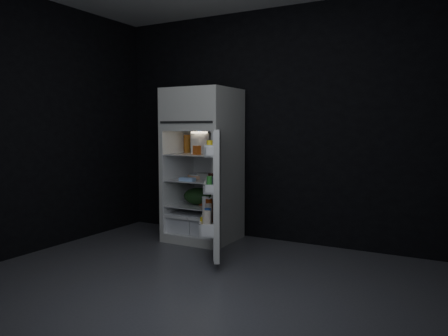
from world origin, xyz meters
The scene contains 19 objects.
floor centered at (0.00, 0.00, 0.00)m, with size 4.00×3.40×0.00m, color #525257.
wall_back centered at (0.00, 1.70, 1.35)m, with size 4.00×0.00×2.70m, color black.
wall_front centered at (0.00, -1.70, 1.35)m, with size 4.00×0.00×2.70m, color black.
wall_left centered at (-2.00, 0.00, 1.35)m, with size 0.00×3.40×2.70m, color black.
refrigerator centered at (-0.69, 1.32, 0.96)m, with size 0.76×0.71×1.78m.
fridge_door centered at (-0.14, 0.61, 0.68)m, with size 0.51×0.72×1.22m.
milk_jug centered at (-0.72, 1.28, 1.15)m, with size 0.15×0.15×0.24m, color white.
mayo_jar centered at (-0.57, 1.36, 1.10)m, with size 0.11×0.11×0.14m, color #204CB1.
jam_jar centered at (-0.51, 1.28, 1.09)m, with size 0.11×0.11×0.13m, color black.
amber_bottle centered at (-0.97, 1.38, 1.14)m, with size 0.08×0.08×0.22m, color #B3661C.
small_carton centered at (-0.65, 1.11, 1.08)m, with size 0.08×0.06×0.10m, color #C25416.
egg_carton centered at (-0.58, 1.27, 0.76)m, with size 0.29×0.11×0.07m, color gray.
pie centered at (-0.76, 1.38, 0.75)m, with size 0.33×0.33×0.04m, color tan.
flat_package centered at (-0.74, 1.04, 0.75)m, with size 0.18×0.09×0.04m, color #9DC3F2.
wrapped_pkg centered at (-0.54, 1.40, 0.75)m, with size 0.13×0.11×0.05m, color beige.
produce_bag centered at (-0.73, 1.26, 0.52)m, with size 0.35×0.30×0.20m, color #193815.
yogurt_tray centered at (-0.55, 1.22, 0.45)m, with size 0.25×0.13×0.05m, color #93310C.
small_can_red centered at (-0.55, 1.42, 0.47)m, with size 0.06×0.06×0.09m, color #93310C.
small_can_silver centered at (-0.41, 1.39, 0.47)m, with size 0.07×0.07×0.09m, color silver.
Camera 1 is at (1.99, -3.07, 1.32)m, focal length 35.00 mm.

